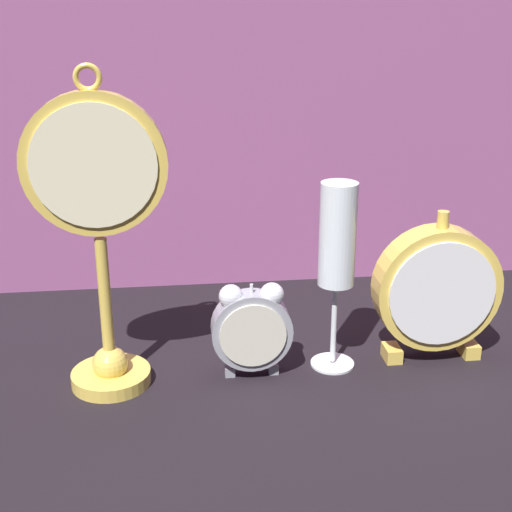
{
  "coord_description": "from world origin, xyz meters",
  "views": [
    {
      "loc": [
        -0.1,
        -0.74,
        0.44
      ],
      "look_at": [
        0.0,
        0.08,
        0.13
      ],
      "focal_mm": 50.0,
      "sensor_mm": 36.0,
      "label": 1
    }
  ],
  "objects_px": {
    "pocket_watch_on_stand": "(100,233)",
    "mantel_clock_silver": "(437,289)",
    "alarm_clock_twin_bell": "(252,326)",
    "champagne_flute": "(337,248)"
  },
  "relations": [
    {
      "from": "pocket_watch_on_stand",
      "to": "alarm_clock_twin_bell",
      "type": "distance_m",
      "value": 0.21
    },
    {
      "from": "pocket_watch_on_stand",
      "to": "champagne_flute",
      "type": "height_order",
      "value": "pocket_watch_on_stand"
    },
    {
      "from": "alarm_clock_twin_bell",
      "to": "mantel_clock_silver",
      "type": "bearing_deg",
      "value": 4.07
    },
    {
      "from": "alarm_clock_twin_bell",
      "to": "champagne_flute",
      "type": "height_order",
      "value": "champagne_flute"
    },
    {
      "from": "pocket_watch_on_stand",
      "to": "mantel_clock_silver",
      "type": "bearing_deg",
      "value": 2.46
    },
    {
      "from": "pocket_watch_on_stand",
      "to": "mantel_clock_silver",
      "type": "distance_m",
      "value": 0.41
    },
    {
      "from": "alarm_clock_twin_bell",
      "to": "champagne_flute",
      "type": "xyz_separation_m",
      "value": [
        0.1,
        0.01,
        0.09
      ]
    },
    {
      "from": "pocket_watch_on_stand",
      "to": "mantel_clock_silver",
      "type": "relative_size",
      "value": 1.91
    },
    {
      "from": "alarm_clock_twin_bell",
      "to": "champagne_flute",
      "type": "bearing_deg",
      "value": 7.34
    },
    {
      "from": "pocket_watch_on_stand",
      "to": "alarm_clock_twin_bell",
      "type": "height_order",
      "value": "pocket_watch_on_stand"
    }
  ]
}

